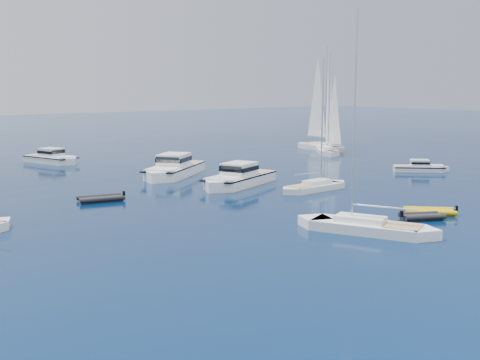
# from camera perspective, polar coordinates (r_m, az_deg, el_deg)

# --- Properties ---
(motor_cruiser_centre) EXTENTS (11.87, 7.49, 2.99)m
(motor_cruiser_centre) POSITION_cam_1_polar(r_m,az_deg,el_deg) (61.54, -0.19, -0.53)
(motor_cruiser_centre) COLOR white
(motor_cruiser_centre) RESTS_ON ground
(motor_cruiser_far_r) EXTENTS (6.38, 6.31, 1.80)m
(motor_cruiser_far_r) POSITION_cam_1_polar(r_m,az_deg,el_deg) (74.79, 16.63, 0.77)
(motor_cruiser_far_r) COLOR silver
(motor_cruiser_far_r) RESTS_ON ground
(motor_cruiser_distant) EXTENTS (12.14, 10.33, 3.23)m
(motor_cruiser_distant) POSITION_cam_1_polar(r_m,az_deg,el_deg) (68.37, -6.30, 0.36)
(motor_cruiser_distant) COLOR white
(motor_cruiser_distant) RESTS_ON ground
(motor_cruiser_horizon) EXTENTS (5.55, 9.87, 2.48)m
(motor_cruiser_horizon) POSITION_cam_1_polar(r_m,az_deg,el_deg) (83.44, -17.23, 1.55)
(motor_cruiser_horizon) COLOR white
(motor_cruiser_horizon) RESTS_ON ground
(sailboat_mid_r) EXTENTS (6.85, 10.85, 15.65)m
(sailboat_mid_r) POSITION_cam_1_polar(r_m,az_deg,el_deg) (43.02, 11.77, -4.84)
(sailboat_mid_r) COLOR white
(sailboat_mid_r) RESTS_ON ground
(sailboat_centre) EXTENTS (8.99, 2.67, 13.09)m
(sailboat_centre) POSITION_cam_1_polar(r_m,az_deg,el_deg) (59.25, 7.03, -0.96)
(sailboat_centre) COLOR white
(sailboat_centre) RESTS_ON ground
(sailboat_sails_r) EXTENTS (4.16, 11.66, 16.77)m
(sailboat_sails_r) POSITION_cam_1_polar(r_m,az_deg,el_deg) (97.36, 7.58, 2.87)
(sailboat_sails_r) COLOR silver
(sailboat_sails_r) RESTS_ON ground
(sailboat_sails_far) EXTENTS (8.75, 9.77, 15.35)m
(sailboat_sails_far) POSITION_cam_1_polar(r_m,az_deg,el_deg) (91.92, 8.21, 2.50)
(sailboat_sails_far) COLOR white
(sailboat_sails_far) RESTS_ON ground
(tender_yellow) EXTENTS (4.37, 4.41, 0.95)m
(tender_yellow) POSITION_cam_1_polar(r_m,az_deg,el_deg) (50.18, 17.41, -3.10)
(tender_yellow) COLOR gold
(tender_yellow) RESTS_ON ground
(tender_grey_near) EXTENTS (3.87, 3.19, 0.95)m
(tender_grey_near) POSITION_cam_1_polar(r_m,az_deg,el_deg) (48.11, 16.74, -3.57)
(tender_grey_near) COLOR black
(tender_grey_near) RESTS_ON ground
(tender_grey_far) EXTENTS (4.53, 3.07, 0.95)m
(tender_grey_far) POSITION_cam_1_polar(r_m,az_deg,el_deg) (54.68, -12.97, -1.95)
(tender_grey_far) COLOR black
(tender_grey_far) RESTS_ON ground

